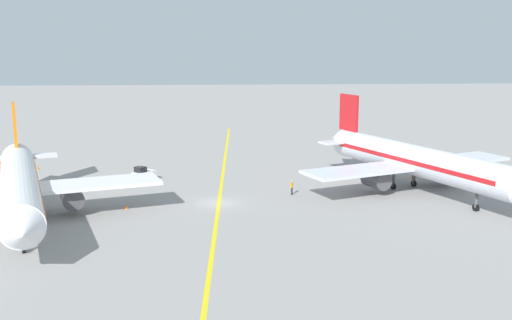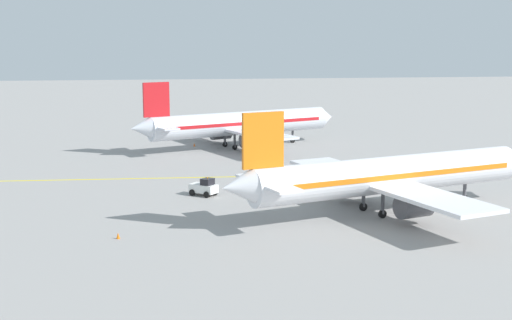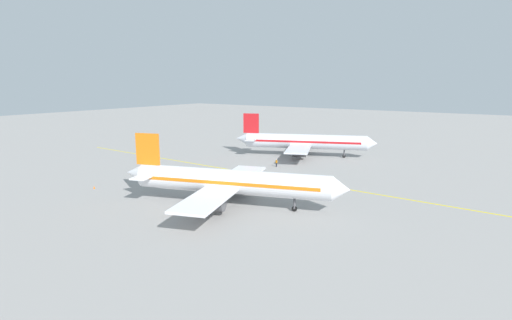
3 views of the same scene
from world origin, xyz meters
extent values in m
plane|color=gray|center=(0.00, 0.00, 0.00)|extent=(400.00, 400.00, 0.00)
cube|color=yellow|center=(0.00, 0.00, 0.00)|extent=(5.45, 119.91, 0.01)
cylinder|color=silver|center=(-23.48, -3.76, 3.80)|extent=(14.76, 29.11, 3.60)
cone|color=silver|center=(-29.65, 11.22, 3.80)|extent=(4.08, 3.52, 3.42)
cone|color=silver|center=(-17.19, -19.01, 4.10)|extent=(3.97, 3.94, 3.06)
cube|color=red|center=(-23.48, -3.76, 3.95)|extent=(13.66, 26.35, 0.50)
cube|color=silver|center=(-23.10, -4.68, 3.08)|extent=(27.87, 15.48, 0.36)
cylinder|color=#4C4C51|center=(-27.72, -6.59, 1.83)|extent=(3.25, 3.80, 2.20)
cylinder|color=#4C4C51|center=(-18.48, -2.77, 1.83)|extent=(3.25, 3.80, 2.20)
cube|color=red|center=(-18.14, -16.70, 8.10)|extent=(1.86, 3.84, 5.00)
cube|color=silver|center=(-18.33, -16.24, 4.20)|extent=(9.24, 5.65, 0.24)
cylinder|color=#4C4C51|center=(-27.14, 5.12, 1.40)|extent=(0.36, 0.36, 2.00)
cylinder|color=black|center=(-27.14, 5.12, 0.40)|extent=(0.56, 0.85, 0.80)
cylinder|color=#4C4C51|center=(-24.20, -6.21, 1.40)|extent=(0.36, 0.36, 2.00)
cylinder|color=black|center=(-24.20, -6.21, 0.40)|extent=(0.56, 0.85, 0.80)
cylinder|color=#4C4C51|center=(-21.24, -4.99, 1.40)|extent=(0.36, 0.36, 2.00)
cylinder|color=black|center=(-21.24, -4.99, 0.40)|extent=(0.56, 0.85, 0.80)
cylinder|color=white|center=(19.59, 5.97, 3.80)|extent=(12.76, 29.63, 3.60)
cone|color=white|center=(14.55, 21.37, 3.80)|extent=(4.00, 3.35, 3.42)
cone|color=white|center=(24.73, -9.71, 4.10)|extent=(3.84, 3.80, 3.06)
cube|color=orange|center=(19.59, 5.97, 3.95)|extent=(11.87, 26.79, 0.50)
cube|color=white|center=(19.90, 5.02, 3.08)|extent=(28.23, 13.66, 0.36)
cylinder|color=#4C4C51|center=(15.15, 3.47, 1.83)|extent=(3.09, 3.73, 2.20)
cylinder|color=#4C4C51|center=(24.65, 6.58, 1.83)|extent=(3.09, 3.73, 2.20)
cube|color=orange|center=(23.95, -7.33, 8.10)|extent=(1.59, 3.91, 5.00)
cube|color=white|center=(23.79, -6.85, 4.20)|extent=(9.30, 5.08, 0.24)
cylinder|color=#4C4C51|center=(16.60, 15.10, 1.40)|extent=(0.36, 0.36, 2.00)
cylinder|color=black|center=(16.60, 15.10, 0.40)|extent=(0.52, 0.85, 0.80)
cylinder|color=#4C4C51|center=(18.69, 3.58, 1.40)|extent=(0.36, 0.36, 2.00)
cylinder|color=black|center=(18.69, 3.58, 0.40)|extent=(0.52, 0.85, 0.80)
cylinder|color=#4C4C51|center=(21.73, 4.57, 1.40)|extent=(0.36, 0.36, 2.00)
cylinder|color=black|center=(21.73, 4.57, 0.40)|extent=(0.52, 0.85, 0.80)
cube|color=white|center=(9.61, -11.77, 0.80)|extent=(3.09, 3.25, 0.90)
cube|color=black|center=(9.96, -11.35, 1.60)|extent=(1.68, 1.66, 0.70)
sphere|color=orange|center=(9.96, -11.35, 2.03)|extent=(0.16, 0.16, 0.16)
cylinder|color=black|center=(9.67, -10.54, 0.35)|extent=(0.65, 0.69, 0.70)
cylinder|color=black|center=(10.81, -11.52, 0.35)|extent=(0.65, 0.69, 0.70)
cylinder|color=black|center=(8.40, -12.02, 0.35)|extent=(0.65, 0.69, 0.70)
cylinder|color=black|center=(9.54, -13.00, 0.35)|extent=(0.65, 0.69, 0.70)
cylinder|color=#23232D|center=(-8.55, -3.15, 0.42)|extent=(0.16, 0.16, 0.85)
cylinder|color=#23232D|center=(-8.61, -3.34, 0.42)|extent=(0.16, 0.16, 0.85)
cube|color=orange|center=(-8.58, -3.24, 1.15)|extent=(0.33, 0.41, 0.60)
cylinder|color=orange|center=(-8.50, -3.02, 1.15)|extent=(0.10, 0.10, 0.55)
cylinder|color=orange|center=(-8.66, -3.47, 1.15)|extent=(0.10, 0.10, 0.55)
sphere|color=tan|center=(-8.58, -3.24, 1.57)|extent=(0.22, 0.22, 0.22)
cone|color=orange|center=(9.91, 1.74, 0.28)|extent=(0.32, 0.32, 0.55)
cone|color=orange|center=(25.41, -20.15, 0.28)|extent=(0.32, 0.32, 0.55)
cone|color=orange|center=(-25.57, -10.95, 0.28)|extent=(0.32, 0.32, 0.55)
camera|label=1|loc=(0.23, 64.57, 17.35)|focal=42.00mm
camera|label=2|loc=(85.67, -16.50, 17.27)|focal=50.00mm
camera|label=3|loc=(65.69, 41.61, 18.49)|focal=28.00mm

